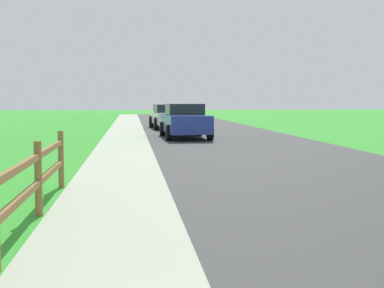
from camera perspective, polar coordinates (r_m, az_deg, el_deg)
name	(u,v)px	position (r m, az deg, el deg)	size (l,w,h in m)	color
ground_plane	(146,134)	(26.18, -5.05, 1.06)	(120.00, 120.00, 0.00)	green
road_asphalt	(209,131)	(28.48, 1.89, 1.39)	(7.00, 66.00, 0.01)	#373737
curb_concrete	(88,132)	(28.26, -11.26, 1.28)	(6.00, 66.00, 0.01)	#9EA98F
grass_verge	(59,132)	(28.42, -14.27, 1.24)	(5.00, 66.00, 0.00)	green
parked_suv_blue	(185,121)	(23.48, -0.78, 2.52)	(2.10, 4.55, 1.53)	navy
parked_car_white	(169,116)	(31.15, -2.49, 3.05)	(2.31, 4.45, 1.43)	white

